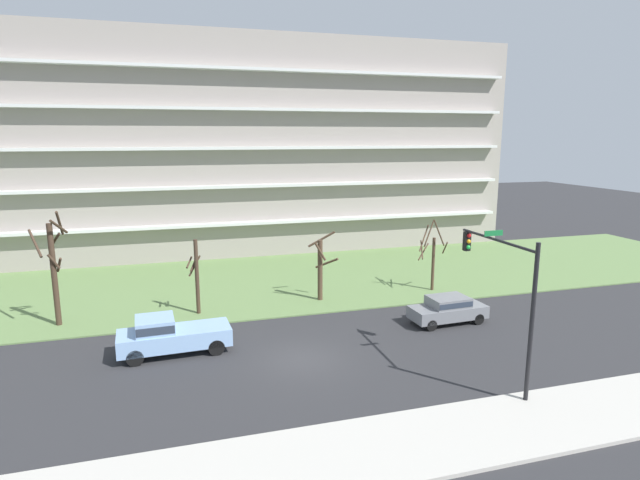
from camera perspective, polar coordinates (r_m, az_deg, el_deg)
ground at (r=25.89m, az=-1.94°, el=-12.89°), size 160.00×160.00×0.00m
sidewalk_curb_near at (r=19.15m, az=4.56°, el=-22.12°), size 80.00×4.00×0.15m
grass_lawn_strip at (r=38.81m, az=-7.15°, el=-4.57°), size 80.00×16.00×0.08m
apartment_building at (r=52.09m, az=-10.13°, el=10.02°), size 51.83×14.71×19.15m
tree_far_left at (r=32.56m, az=-27.04°, el=-2.74°), size 2.05×1.73×6.64m
tree_left at (r=32.06m, az=-13.32°, el=-3.83°), size 0.94×0.89×4.62m
tree_center at (r=33.89m, az=0.08°, el=-2.92°), size 1.78×1.73×4.50m
tree_right at (r=36.76m, az=12.12°, el=-1.69°), size 2.13×2.13×5.11m
sedan_gray_near_left at (r=31.12m, az=13.77°, el=-7.26°), size 4.48×2.00×1.57m
pickup_blue_center_left at (r=27.12m, az=-16.09°, el=-9.87°), size 5.49×2.26×1.95m
traffic_signal_mast at (r=23.29m, az=19.69°, el=-4.53°), size 0.90×5.27×6.63m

